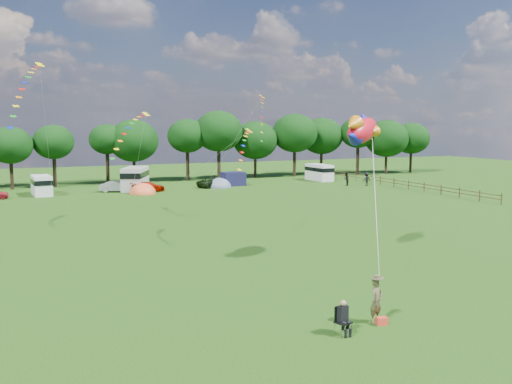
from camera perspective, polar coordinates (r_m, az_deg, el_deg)
name	(u,v)px	position (r m, az deg, el deg)	size (l,w,h in m)	color
ground_plane	(316,284)	(30.47, 6.06, -9.16)	(180.00, 180.00, 0.00)	black
tree_line	(159,138)	(82.87, -9.63, 5.38)	(102.98, 10.98, 10.27)	black
fence	(401,183)	(76.25, 14.31, 0.88)	(0.12, 33.12, 1.20)	#472D19
car_b	(116,187)	(72.06, -13.78, 0.53)	(1.41, 3.77, 1.33)	gray
car_c	(148,187)	(71.14, -10.72, 0.50)	(1.77, 4.21, 1.26)	#931100
car_d	(213,183)	(75.36, -4.27, 0.95)	(2.07, 4.57, 1.25)	black
campervan_b	(42,185)	(71.51, -20.65, 0.69)	(2.29, 4.80, 2.30)	silver
campervan_c	(135,178)	(73.47, -11.99, 1.39)	(4.60, 6.39, 2.88)	#B2B2B4
campervan_d	(319,172)	(84.58, 6.35, 2.02)	(2.35, 4.98, 2.39)	silver
tent_orange	(143,194)	(69.69, -11.23, -0.15)	(3.23, 3.53, 2.52)	orange
tent_greyblue	(219,187)	(75.21, -3.74, 0.48)	(3.35, 3.67, 2.50)	slate
awning_navy	(233,179)	(77.27, -2.31, 1.32)	(2.91, 2.37, 1.82)	#171639
kite_flyer	(376,301)	(25.06, 11.96, -10.57)	(0.69, 0.46, 1.90)	brown
camp_chair	(342,314)	(23.54, 8.64, -11.93)	(0.69, 0.70, 1.41)	#99999E
kite_bag	(382,321)	(25.06, 12.46, -12.48)	(0.46, 0.31, 0.33)	red
fish_kite	(361,130)	(35.88, 10.41, 6.09)	(4.15, 3.40, 2.30)	red
streamer_kite_a	(28,84)	(52.60, -21.88, 10.01)	(3.40, 5.61, 5.78)	#FFF700
streamer_kite_b	(133,127)	(48.63, -12.23, 6.38)	(4.30, 4.68, 3.80)	yellow
streamer_kite_c	(245,142)	(40.92, -1.08, 5.06)	(3.10, 4.90, 2.77)	yellow
walker_a	(346,179)	(77.95, 9.00, 1.28)	(0.88, 0.54, 1.80)	black
walker_b	(367,179)	(78.09, 10.99, 1.27)	(1.19, 0.55, 1.85)	black
streamer_kite_d	(262,110)	(52.15, 0.60, 8.20)	(2.58, 5.05, 4.26)	#E5DF03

